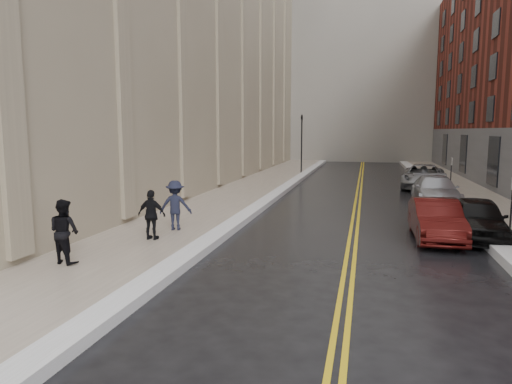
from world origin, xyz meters
The scene contains 18 objects.
ground centered at (0.00, 0.00, 0.00)m, with size 160.00×160.00×0.00m, color black.
sidewalk_left centered at (-4.50, 16.00, 0.07)m, with size 4.00×64.00×0.15m, color gray.
sidewalk_right centered at (9.00, 16.00, 0.07)m, with size 3.00×64.00×0.15m, color gray.
lane_stripe_a centered at (2.38, 16.00, 0.00)m, with size 0.12×64.00×0.01m, color gold.
lane_stripe_b centered at (2.62, 16.00, 0.00)m, with size 0.12×64.00×0.01m, color gold.
snow_ridge_left centered at (-2.20, 16.00, 0.13)m, with size 0.70×60.80×0.26m, color white.
snow_ridge_right centered at (7.15, 16.00, 0.15)m, with size 0.85×60.80×0.30m, color white.
tower_far_right centered at (14.00, 66.00, 22.00)m, with size 22.00×18.00×44.00m, color slate.
traffic_signal centered at (-2.60, 30.00, 3.08)m, with size 0.18×0.15×5.20m.
parking_sign_near centered at (7.90, 8.00, 1.36)m, with size 0.06×0.35×2.23m.
parking_sign_far centered at (7.90, 20.00, 1.36)m, with size 0.06×0.35×2.23m.
car_black centered at (6.80, 7.87, 0.74)m, with size 1.74×4.34×1.48m, color black.
car_maroon centered at (5.34, 7.45, 0.72)m, with size 1.51×4.34×1.43m, color #3F0D0B.
car_silver_near centered at (6.44, 15.55, 0.75)m, with size 2.10×5.17×1.50m, color #ADAEB5.
car_silver_far centered at (6.63, 22.60, 0.80)m, with size 2.64×5.73×1.59m, color gray.
pedestrian_a centered at (-5.27, 1.37, 1.06)m, with size 0.88×0.69×1.82m, color black.
pedestrian_b centered at (-4.01, 6.14, 1.08)m, with size 1.20×0.69×1.86m, color #1A1D30.
pedestrian_c centered at (-4.16, 4.51, 1.00)m, with size 1.00×0.42×1.71m, color black.
Camera 1 is at (2.87, -9.48, 3.85)m, focal length 32.00 mm.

